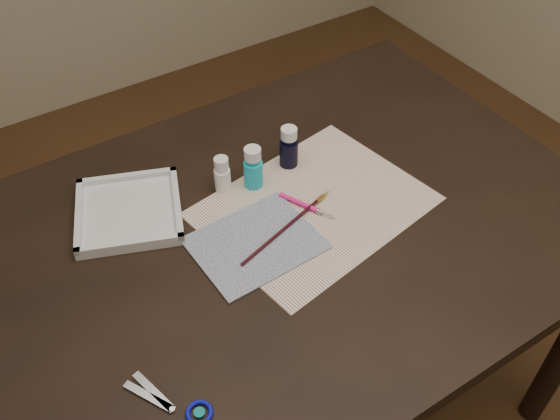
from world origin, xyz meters
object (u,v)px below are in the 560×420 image
paper (314,206)px  paint_bottle_navy (289,147)px  canvas (255,243)px  scissors (162,407)px  palette_tray (129,211)px  paint_bottle_white (222,174)px  paint_bottle_cyan (253,167)px

paper → paint_bottle_navy: bearing=78.3°
canvas → scissors: bearing=-144.3°
paper → paint_bottle_navy: size_ratio=4.51×
paint_bottle_navy → palette_tray: 0.36m
paper → palette_tray: 0.38m
paint_bottle_white → scissors: bearing=-130.0°
paint_bottle_white → canvas: bearing=-98.2°
palette_tray → paint_bottle_navy: bearing=-6.9°
canvas → palette_tray: size_ratio=1.13×
paint_bottle_navy → scissors: bearing=-142.0°
paint_bottle_navy → palette_tray: bearing=173.1°
canvas → paint_bottle_cyan: size_ratio=2.39×
paint_bottle_cyan → paint_bottle_navy: 0.10m
paper → palette_tray: (-0.33, 0.18, 0.01)m
paint_bottle_navy → paint_bottle_cyan: bearing=-171.0°
scissors → paper: bearing=-90.6°
paint_bottle_cyan → canvas: bearing=-120.1°
paint_bottle_navy → canvas: bearing=-138.5°
paint_bottle_navy → scissors: paint_bottle_navy is taller
canvas → paint_bottle_cyan: (0.09, 0.15, 0.05)m
canvas → paint_bottle_navy: size_ratio=2.39×
canvas → paint_bottle_cyan: 0.18m
canvas → paint_bottle_white: (0.02, 0.17, 0.04)m
paint_bottle_white → palette_tray: 0.20m
palette_tray → paper: bearing=-29.0°
canvas → paper: bearing=8.8°
paper → paint_bottle_white: bearing=131.7°
paper → scissors: scissors is taller
canvas → paint_bottle_navy: (0.19, 0.16, 0.05)m
paint_bottle_cyan → paint_bottle_white: bearing=158.8°
scissors → palette_tray: (0.13, 0.42, 0.01)m
paper → paint_bottle_white: paint_bottle_white is taller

